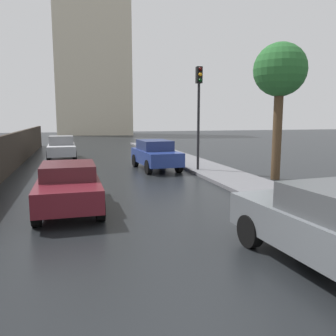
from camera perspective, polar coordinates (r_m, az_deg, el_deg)
The scene contains 6 objects.
car_blue_mid_road at distance 17.33m, azimuth -2.09°, elevation 2.29°, with size 1.94×3.96×1.47m.
car_maroon_far_ahead at distance 10.20m, azimuth -16.16°, elevation -2.76°, with size 1.77×4.12×1.32m.
car_silver_behind_camera at distance 22.67m, azimuth -17.26°, elevation 3.30°, with size 1.80×3.95×1.46m.
traffic_light at distance 16.36m, azimuth 5.15°, elevation 11.22°, with size 0.26×0.39×4.79m.
street_tree_near at distance 15.28m, azimuth 18.10°, elevation 14.79°, with size 2.17×2.17×5.64m.
distant_tower at distance 55.00m, azimuth -12.07°, elevation 19.49°, with size 11.61×8.05×26.68m.
Camera 1 is at (-1.32, -3.48, 2.63)m, focal length 36.70 mm.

